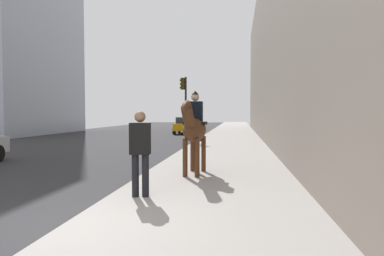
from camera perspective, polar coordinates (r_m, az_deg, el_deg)
The scene contains 5 objects.
sidewalk_slab at distance 4.77m, azimuth 0.64°, elevation -18.55°, with size 120.00×4.06×0.12m, color gray.
mounted_horse_near at distance 8.97m, azimuth 0.37°, elevation -0.05°, with size 2.15×0.68×2.27m.
pedestrian_greeting at distance 6.67m, azimuth -8.85°, elevation -3.35°, with size 0.32×0.43×1.70m.
car_near_lane at distance 29.02m, azimuth -0.81°, elevation 0.51°, with size 4.34×2.17×1.44m.
traffic_light_near_curb at distance 20.24m, azimuth -1.32°, elevation 5.01°, with size 0.20×0.44×3.96m.
Camera 1 is at (-4.41, -2.59, 1.78)m, focal length 31.17 mm.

